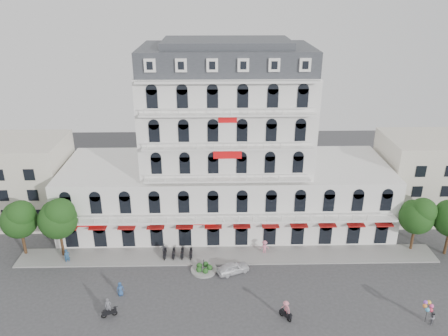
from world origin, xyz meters
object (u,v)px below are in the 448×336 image
rider_center (286,310)px  balloon_vendor (430,313)px  rider_west (109,308)px  parked_car (233,268)px

rider_center → balloon_vendor: (14.63, -0.93, 0.07)m
rider_west → rider_center: 18.38m
parked_car → rider_center: 9.50m
parked_car → balloon_vendor: size_ratio=1.62×
parked_car → rider_center: bearing=-169.8°
rider_center → rider_west: bearing=-129.5°
parked_car → rider_west: (-13.26, -7.30, 0.40)m
balloon_vendor → rider_center: bearing=176.3°
rider_west → balloon_vendor: bearing=-22.9°
parked_car → balloon_vendor: bearing=-136.7°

